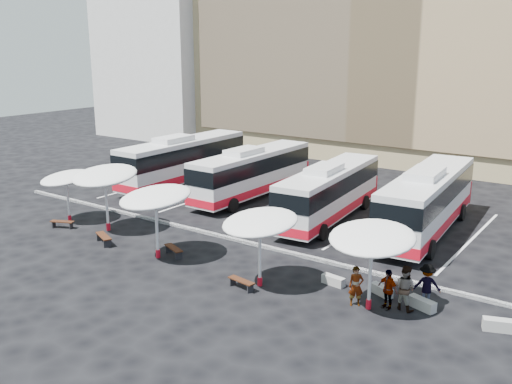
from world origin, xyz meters
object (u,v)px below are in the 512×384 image
Objects in this scene: bus_2 at (330,191)px; wood_bench_0 at (62,223)px; sunshade_3 at (260,222)px; passenger_1 at (405,288)px; bus_3 at (428,199)px; wood_bench_1 at (104,237)px; wood_bench_3 at (241,282)px; sunshade_2 at (155,197)px; sunshade_1 at (105,176)px; passenger_3 at (426,285)px; passenger_0 at (356,286)px; sunshade_0 at (66,178)px; conc_bench_0 at (333,280)px; bus_1 at (252,171)px; bus_0 at (183,159)px; passenger_2 at (387,289)px; conc_bench_1 at (381,290)px; conc_bench_2 at (422,304)px; conc_bench_3 at (500,325)px; sunshade_4 at (372,238)px; wood_bench_2 at (174,249)px.

bus_2 is 7.99× the size of wood_bench_0.
passenger_1 is at bearing 13.18° from sunshade_3.
sunshade_3 is (2.19, -10.64, 1.15)m from bus_2.
bus_2 is at bearing -175.24° from bus_3.
wood_bench_3 is (9.60, -0.39, -0.05)m from wood_bench_1.
passenger_1 reaches higher than wood_bench_3.
sunshade_2 is 6.22m from sunshade_3.
sunshade_1 is 2.27× the size of passenger_3.
sunshade_3 is at bearing 154.16° from passenger_0.
sunshade_0 is at bearing 144.02° from passenger_0.
bus_1 is at bearing 139.04° from conc_bench_0.
bus_0 reaches higher than sunshade_3.
bus_0 is 7.13× the size of passenger_2.
bus_3 is at bearing 41.21° from wood_bench_1.
wood_bench_3 is 5.09m from passenger_0.
passenger_2 reaches higher than conc_bench_1.
conc_bench_2 is (18.50, 0.54, -3.04)m from sunshade_1.
passenger_2 is at bearing -56.15° from bus_2.
bus_0 is 22.99m from conc_bench_1.
wood_bench_0 is 4.20m from wood_bench_1.
conc_bench_3 is 3.19m from passenger_3.
sunshade_2 is 13.40m from passenger_3.
sunshade_3 is 6.65m from passenger_1.
passenger_1 is 1.12× the size of passenger_2.
sunshade_1 is (3.98, -10.97, 1.29)m from bus_0.
wood_bench_1 is at bearing -169.55° from conc_bench_0.
sunshade_4 reaches higher than wood_bench_0.
bus_0 reaches higher than conc_bench_3.
conc_bench_0 is at bearing -19.85° from passenger_3.
sunshade_3 is 7.56m from conc_bench_2.
bus_3 is at bearing 4.00° from bus_2.
sunshade_2 is 2.95m from wood_bench_2.
wood_bench_2 is (-5.74, 0.52, -2.63)m from sunshade_3.
bus_2 is 13.38m from sunshade_1.
sunshade_0 is 2.76m from wood_bench_0.
sunshade_1 is 5.71m from sunshade_2.
bus_1 is at bearing 147.04° from conc_bench_2.
bus_1 reaches higher than conc_bench_3.
conc_bench_1 reaches higher than conc_bench_0.
bus_1 reaches higher than passenger_2.
sunshade_1 is at bearing 171.84° from wood_bench_2.
wood_bench_1 is 4.41m from wood_bench_2.
passenger_1 reaches higher than conc_bench_3.
bus_2 is 9.62× the size of conc_bench_2.
sunshade_1 is 3.47× the size of conc_bench_2.
bus_0 reaches higher than wood_bench_3.
bus_3 is 8.25× the size of wood_bench_2.
passenger_0 is 1.27m from passenger_2.
conc_bench_2 reaches higher than conc_bench_1.
conc_bench_1 is (-0.10, 1.56, -2.86)m from sunshade_4.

